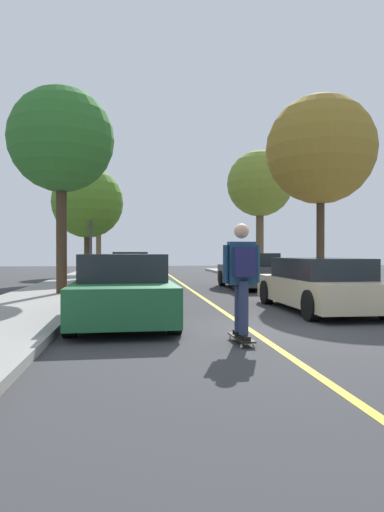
# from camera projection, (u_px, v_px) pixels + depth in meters

# --- Properties ---
(ground) EXTENTS (80.00, 80.00, 0.00)m
(ground) POSITION_uv_depth(u_px,v_px,m) (251.00, 331.00, 8.27)
(ground) COLOR #353538
(center_line) EXTENTS (0.12, 39.20, 0.01)m
(center_line) POSITION_uv_depth(u_px,v_px,m) (214.00, 305.00, 12.24)
(center_line) COLOR gold
(center_line) RESTS_ON ground
(parked_car_left_nearest) EXTENTS (2.07, 4.66, 1.37)m
(parked_car_left_nearest) POSITION_uv_depth(u_px,v_px,m) (123.00, 289.00, 9.43)
(parked_car_left_nearest) COLOR #1E5B33
(parked_car_left_nearest) RESTS_ON ground
(parked_car_left_near) EXTENTS (2.00, 4.50, 1.33)m
(parked_car_left_near) POSITION_uv_depth(u_px,v_px,m) (128.00, 276.00, 14.91)
(parked_car_left_near) COLOR maroon
(parked_car_left_near) RESTS_ON ground
(parked_car_left_far) EXTENTS (1.92, 4.22, 1.42)m
(parked_car_left_far) POSITION_uv_depth(u_px,v_px,m) (130.00, 267.00, 21.80)
(parked_car_left_far) COLOR #38383D
(parked_car_left_far) RESTS_ON ground
(parked_car_left_farthest) EXTENTS (1.90, 4.58, 1.31)m
(parked_car_left_farthest) POSITION_uv_depth(u_px,v_px,m) (131.00, 265.00, 27.24)
(parked_car_left_farthest) COLOR white
(parked_car_left_farthest) RESTS_ON ground
(parked_car_right_nearest) EXTENTS (1.90, 4.54, 1.26)m
(parked_car_right_nearest) POSITION_uv_depth(u_px,v_px,m) (319.00, 285.00, 11.07)
(parked_car_right_nearest) COLOR #BCAD89
(parked_car_right_nearest) RESTS_ON ground
(parked_car_right_near) EXTENTS (1.84, 4.23, 1.37)m
(parked_car_right_near) POSITION_uv_depth(u_px,v_px,m) (250.00, 271.00, 17.85)
(parked_car_right_near) COLOR #38383D
(parked_car_right_near) RESTS_ON ground
(street_tree_left_nearest) EXTENTS (3.25, 3.25, 6.38)m
(street_tree_left_nearest) POSITION_uv_depth(u_px,v_px,m) (61.00, 140.00, 14.33)
(street_tree_left_nearest) COLOR #3D2D1E
(street_tree_left_nearest) RESTS_ON sidewalk_left
(street_tree_left_near) EXTENTS (3.39, 3.39, 5.35)m
(street_tree_left_near) POSITION_uv_depth(u_px,v_px,m) (88.00, 203.00, 22.12)
(street_tree_left_near) COLOR #3D2D1E
(street_tree_left_near) RESTS_ON sidewalk_left
(street_tree_left_far) EXTENTS (2.84, 2.84, 5.83)m
(street_tree_left_far) POSITION_uv_depth(u_px,v_px,m) (99.00, 202.00, 28.67)
(street_tree_left_far) COLOR brown
(street_tree_left_far) RESTS_ON sidewalk_left
(street_tree_right_nearest) EXTENTS (3.78, 3.78, 6.73)m
(street_tree_right_nearest) POSITION_uv_depth(u_px,v_px,m) (321.00, 150.00, 16.07)
(street_tree_right_nearest) COLOR #3D2D1E
(street_tree_right_nearest) RESTS_ON sidewalk_right
(street_tree_right_near) EXTENTS (3.40, 3.40, 6.53)m
(street_tree_right_near) POSITION_uv_depth(u_px,v_px,m) (260.00, 184.00, 23.93)
(street_tree_right_near) COLOR brown
(street_tree_right_near) RESTS_ON sidewalk_right
(streetlamp) EXTENTS (0.36, 0.24, 4.74)m
(streetlamp) POSITION_uv_depth(u_px,v_px,m) (91.00, 219.00, 20.85)
(streetlamp) COLOR #38383D
(streetlamp) RESTS_ON sidewalk_left
(skateboard) EXTENTS (0.25, 0.85, 0.10)m
(skateboard) POSITION_uv_depth(u_px,v_px,m) (241.00, 338.00, 7.11)
(skateboard) COLOR black
(skateboard) RESTS_ON ground
(skateboarder) EXTENTS (0.58, 0.70, 1.74)m
(skateboarder) POSITION_uv_depth(u_px,v_px,m) (242.00, 273.00, 7.07)
(skateboarder) COLOR black
(skateboarder) RESTS_ON skateboard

